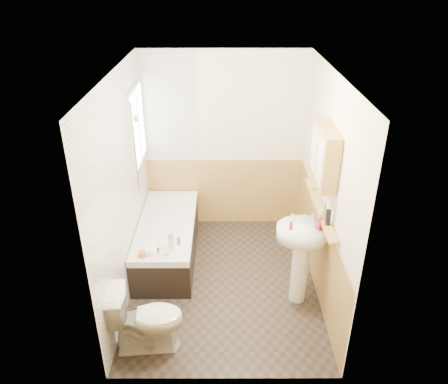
{
  "coord_description": "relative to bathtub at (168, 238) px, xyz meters",
  "views": [
    {
      "loc": [
        -0.01,
        -4.19,
        3.43
      ],
      "look_at": [
        0.0,
        0.15,
        1.15
      ],
      "focal_mm": 35.0,
      "sensor_mm": 36.0,
      "label": 1
    }
  ],
  "objects": [
    {
      "name": "foam_can",
      "position": [
        1.77,
        -0.98,
        0.91
      ],
      "size": [
        0.05,
        0.05,
        0.17
      ],
      "primitive_type": "cylinder",
      "rotation": [
        0.0,
        0.0,
        -0.02
      ],
      "color": "black",
      "rests_on": "pine_shelf"
    },
    {
      "name": "wall_left",
      "position": [
        -0.38,
        -0.52,
        0.97
      ],
      "size": [
        0.02,
        2.8,
        2.5
      ],
      "primitive_type": "cube",
      "color": "#EFE3C5",
      "rests_on": "ground"
    },
    {
      "name": "black_jar",
      "position": [
        1.77,
        -0.21,
        0.84
      ],
      "size": [
        0.07,
        0.07,
        0.04
      ],
      "primitive_type": "cylinder",
      "rotation": [
        0.0,
        0.0,
        0.06
      ],
      "color": "#59C647",
      "rests_on": "pine_shelf"
    },
    {
      "name": "wall_right",
      "position": [
        1.84,
        -0.52,
        0.97
      ],
      "size": [
        0.02,
        2.8,
        2.5
      ],
      "primitive_type": "cube",
      "color": "#EFE3C5",
      "rests_on": "ground"
    },
    {
      "name": "tile_return_back",
      "position": [
        0.01,
        0.86,
        1.47
      ],
      "size": [
        0.75,
        0.01,
        1.5
      ],
      "primitive_type": "cube",
      "color": "white",
      "rests_on": "wall_back"
    },
    {
      "name": "soap_bottle",
      "position": [
        1.73,
        -0.88,
        0.74
      ],
      "size": [
        0.12,
        0.18,
        0.08
      ],
      "primitive_type": "imported",
      "rotation": [
        0.0,
        0.0,
        0.34
      ],
      "color": "maroon",
      "rests_on": "sink"
    },
    {
      "name": "cream_jar",
      "position": [
        -0.18,
        -0.73,
        0.28
      ],
      "size": [
        0.1,
        0.1,
        0.06
      ],
      "primitive_type": "cylinder",
      "rotation": [
        0.0,
        0.0,
        -0.18
      ],
      "color": "orange",
      "rests_on": "bathtub"
    },
    {
      "name": "floor",
      "position": [
        0.73,
        -0.52,
        -0.28
      ],
      "size": [
        2.8,
        2.8,
        0.0
      ],
      "primitive_type": "plane",
      "color": "black",
      "rests_on": "ground"
    },
    {
      "name": "clear_bottle",
      "position": [
        1.42,
        -0.88,
        0.75
      ],
      "size": [
        0.04,
        0.04,
        0.09
      ],
      "primitive_type": "cylinder",
      "rotation": [
        0.0,
        0.0,
        0.22
      ],
      "color": "maroon",
      "rests_on": "sink"
    },
    {
      "name": "toilet",
      "position": [
        -0.03,
        -1.52,
        0.08
      ],
      "size": [
        0.76,
        0.47,
        0.71
      ],
      "primitive_type": "imported",
      "rotation": [
        0.0,
        0.0,
        1.66
      ],
      "color": "white",
      "rests_on": "floor"
    },
    {
      "name": "green_bottle",
      "position": [
        1.77,
        -0.82,
        0.93
      ],
      "size": [
        0.05,
        0.05,
        0.22
      ],
      "primitive_type": "cone",
      "rotation": [
        0.0,
        0.0,
        -0.21
      ],
      "color": "#388447",
      "rests_on": "pine_shelf"
    },
    {
      "name": "ceiling",
      "position": [
        0.73,
        -0.52,
        2.22
      ],
      "size": [
        2.8,
        2.8,
        0.0
      ],
      "primitive_type": "plane",
      "rotation": [
        3.14,
        0.0,
        0.0
      ],
      "color": "white",
      "rests_on": "ground"
    },
    {
      "name": "wall_back",
      "position": [
        0.73,
        0.89,
        0.97
      ],
      "size": [
        2.2,
        0.02,
        2.5
      ],
      "primitive_type": "cube",
      "color": "#EFE3C5",
      "rests_on": "ground"
    },
    {
      "name": "orange_bottle",
      "position": [
        0.2,
        -0.5,
        0.3
      ],
      "size": [
        0.04,
        0.04,
        0.1
      ],
      "primitive_type": "cylinder",
      "rotation": [
        0.0,
        0.0,
        -0.13
      ],
      "color": "purple",
      "rests_on": "bathtub"
    },
    {
      "name": "medicine_cabinet",
      "position": [
        1.74,
        -0.66,
        1.44
      ],
      "size": [
        0.16,
        0.64,
        0.58
      ],
      "color": "tan",
      "rests_on": "wall_right"
    },
    {
      "name": "wall_front",
      "position": [
        0.73,
        -1.93,
        0.97
      ],
      "size": [
        2.2,
        0.02,
        2.5
      ],
      "primitive_type": "cube",
      "color": "#EFE3C5",
      "rests_on": "ground"
    },
    {
      "name": "wainscot_right",
      "position": [
        1.82,
        -0.52,
        0.22
      ],
      "size": [
        0.01,
        2.8,
        1.0
      ],
      "primitive_type": "cube",
      "color": "tan",
      "rests_on": "wall_right"
    },
    {
      "name": "sink",
      "position": [
        1.57,
        -0.82,
        0.42
      ],
      "size": [
        0.57,
        0.46,
        1.1
      ],
      "rotation": [
        0.0,
        0.0,
        0.23
      ],
      "color": "white",
      "rests_on": "floor"
    },
    {
      "name": "blue_gel",
      "position": [
        0.13,
        -0.6,
        0.36
      ],
      "size": [
        0.07,
        0.05,
        0.22
      ],
      "primitive_type": "cube",
      "rotation": [
        0.0,
        0.0,
        0.11
      ],
      "color": "silver",
      "rests_on": "bathtub"
    },
    {
      "name": "wainscot_back",
      "position": [
        0.73,
        0.87,
        0.22
      ],
      "size": [
        2.2,
        0.01,
        1.0
      ],
      "primitive_type": "cube",
      "color": "tan",
      "rests_on": "wall_back"
    },
    {
      "name": "pine_shelf",
      "position": [
        1.77,
        -0.61,
        0.81
      ],
      "size": [
        0.1,
        1.37,
        0.03
      ],
      "primitive_type": "cube",
      "color": "tan",
      "rests_on": "wall_right"
    },
    {
      "name": "shower_riser",
      "position": [
        -0.31,
        0.06,
        1.31
      ],
      "size": [
        0.1,
        0.08,
        1.17
      ],
      "color": "silver",
      "rests_on": "wall_left"
    },
    {
      "name": "window",
      "position": [
        -0.33,
        0.43,
        1.37
      ],
      "size": [
        0.03,
        0.79,
        0.99
      ],
      "color": "white",
      "rests_on": "wall_left"
    },
    {
      "name": "bathtub",
      "position": [
        0.0,
        0.0,
        0.0
      ],
      "size": [
        0.7,
        1.68,
        0.67
      ],
      "color": "black",
      "rests_on": "floor"
    },
    {
      "name": "wainscot_front",
      "position": [
        0.73,
        -1.91,
        0.22
      ],
      "size": [
        2.2,
        0.01,
        1.0
      ],
      "primitive_type": "cube",
      "color": "tan",
      "rests_on": "wall_front"
    },
    {
      "name": "tile_cladding_left",
      "position": [
        -0.36,
        -0.52,
        0.97
      ],
      "size": [
        0.01,
        2.8,
        2.5
      ],
      "primitive_type": "cube",
      "color": "white",
      "rests_on": "wall_left"
    }
  ]
}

